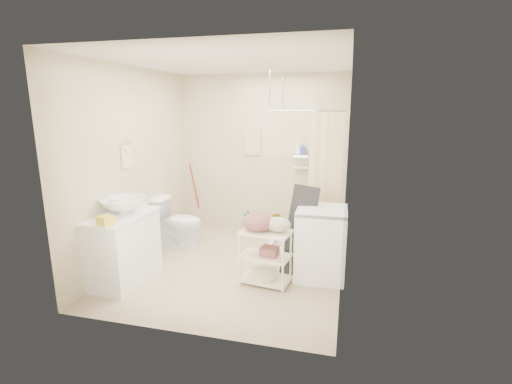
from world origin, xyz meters
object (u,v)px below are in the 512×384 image
(washing_machine, at_px, (321,243))
(vanity, at_px, (124,248))
(laundry_rack, at_px, (265,252))
(toilet, at_px, (178,222))

(washing_machine, bearing_deg, vanity, -164.53)
(vanity, xyz_separation_m, laundry_rack, (1.68, 0.33, -0.02))
(vanity, bearing_deg, toilet, 86.00)
(washing_machine, bearing_deg, laundry_rack, -151.01)
(toilet, height_order, laundry_rack, laundry_rack)
(vanity, distance_m, toilet, 1.24)
(toilet, height_order, washing_machine, washing_machine)
(vanity, xyz_separation_m, toilet, (0.12, 1.24, -0.04))
(toilet, relative_size, laundry_rack, 0.95)
(toilet, relative_size, washing_machine, 0.86)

